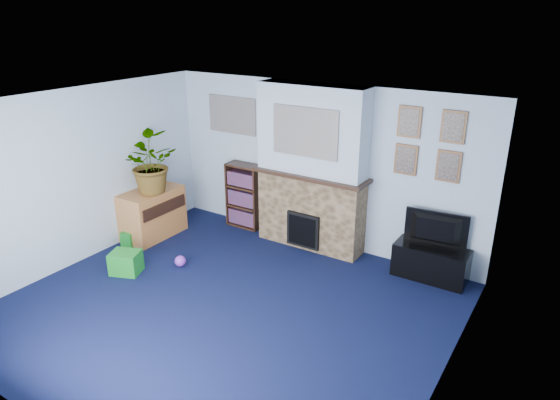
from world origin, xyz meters
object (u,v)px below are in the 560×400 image
Objects in this scene: tv_stand at (431,263)px; sideboard at (153,215)px; bookshelf at (245,197)px; television at (435,230)px.

sideboard is (-4.06, -1.01, 0.12)m from tv_stand.
bookshelf is (-3.07, 0.08, 0.28)m from tv_stand.
bookshelf reaches higher than sideboard.
bookshelf reaches higher than television.
television is at bearing -1.05° from bookshelf.
bookshelf is at bearing -6.82° from television.
television is (0.00, 0.02, 0.46)m from tv_stand.
tv_stand is 0.90× the size of bookshelf.
bookshelf is (-3.07, 0.06, -0.18)m from television.
sideboard is (-4.06, -1.03, -0.33)m from television.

